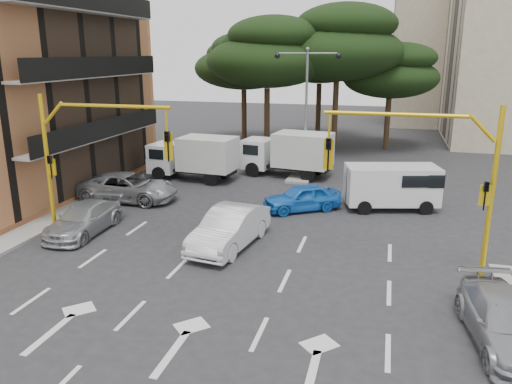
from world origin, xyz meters
TOP-DOWN VIEW (x-y plane):
  - ground at (0.00, 0.00)m, footprint 120.00×120.00m
  - median_strip at (0.00, 16.00)m, footprint 1.40×6.00m
  - apartment_beige_far at (12.95, 44.00)m, footprint 16.20×12.15m
  - pine_left_near at (-3.94, 21.96)m, footprint 9.15×9.15m
  - pine_center at (1.06, 23.96)m, footprint 9.98×9.98m
  - pine_left_far at (-6.94, 25.96)m, footprint 8.32×8.32m
  - pine_right at (5.06, 25.96)m, footprint 7.49×7.49m
  - pine_back at (-0.94, 28.96)m, footprint 9.15×9.15m
  - signal_mast_right at (6.80, 1.99)m, footprint 5.79×0.37m
  - signal_mast_left at (-6.80, 1.99)m, footprint 5.79×0.37m
  - street_lamp_center at (0.00, 16.00)m, footprint 4.16×0.36m
  - car_white_hatch at (-0.80, 2.52)m, footprint 2.34×4.98m
  - car_blue_compact at (1.20, 8.04)m, footprint 4.09×3.39m
  - car_silver_wagon at (-7.41, 2.40)m, footprint 1.89×4.46m
  - car_silver_cross_a at (-8.00, 7.38)m, footprint 5.30×2.53m
  - car_silver_parked at (8.51, -2.27)m, footprint 2.38×4.72m
  - van_white at (5.46, 9.47)m, footprint 4.85×3.10m
  - box_truck_a at (-6.35, 12.53)m, footprint 5.64×2.73m
  - box_truck_b at (-0.95, 14.92)m, footprint 5.99×3.17m

SIDE VIEW (x-z plane):
  - ground at x=0.00m, z-range 0.00..0.00m
  - median_strip at x=0.00m, z-range 0.00..0.15m
  - car_silver_wagon at x=-7.41m, z-range 0.00..1.28m
  - car_silver_parked at x=8.51m, z-range 0.00..1.31m
  - car_blue_compact at x=1.20m, z-range 0.00..1.32m
  - car_silver_cross_a at x=-8.00m, z-range 0.00..1.46m
  - car_white_hatch at x=-0.80m, z-range 0.00..1.58m
  - van_white at x=5.46m, z-range 0.00..2.24m
  - box_truck_a at x=-6.35m, z-range 0.00..2.69m
  - box_truck_b at x=-0.95m, z-range 0.00..2.81m
  - signal_mast_right at x=6.80m, z-range 0.88..6.88m
  - signal_mast_left at x=-6.80m, z-range 0.88..6.88m
  - street_lamp_center at x=0.00m, z-range 1.54..9.31m
  - pine_right at x=5.06m, z-range 2.03..10.40m
  - pine_left_far at x=-6.94m, z-range 2.26..11.56m
  - pine_left_near at x=-3.94m, z-range 2.49..12.72m
  - pine_back at x=-0.94m, z-range 2.49..12.72m
  - pine_center at x=1.06m, z-range 2.72..13.88m
  - apartment_beige_far at x=12.95m, z-range 0.00..16.70m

